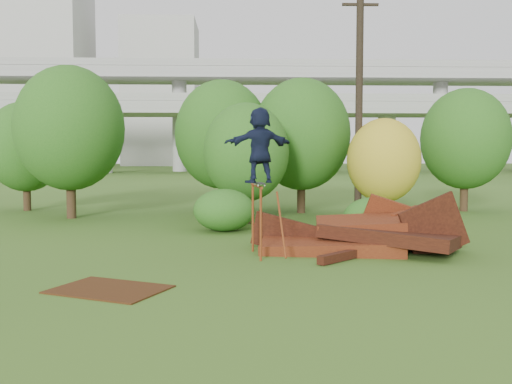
{
  "coord_description": "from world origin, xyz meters",
  "views": [
    {
      "loc": [
        -1.31,
        -12.58,
        2.62
      ],
      "look_at": [
        -0.8,
        2.0,
        1.6
      ],
      "focal_mm": 40.0,
      "sensor_mm": 36.0,
      "label": 1
    }
  ],
  "objects_px": {
    "skater": "(260,145)",
    "scrap_pile": "(359,237)",
    "flat_plate": "(109,289)",
    "utility_pole": "(359,102)"
  },
  "relations": [
    {
      "from": "flat_plate",
      "to": "utility_pole",
      "type": "distance_m",
      "value": 14.17
    },
    {
      "from": "flat_plate",
      "to": "utility_pole",
      "type": "xyz_separation_m",
      "value": [
        7.2,
        11.32,
        4.55
      ]
    },
    {
      "from": "skater",
      "to": "flat_plate",
      "type": "height_order",
      "value": "skater"
    },
    {
      "from": "scrap_pile",
      "to": "utility_pole",
      "type": "xyz_separation_m",
      "value": [
        1.5,
        7.15,
        4.21
      ]
    },
    {
      "from": "skater",
      "to": "scrap_pile",
      "type": "bearing_deg",
      "value": -174.33
    },
    {
      "from": "scrap_pile",
      "to": "flat_plate",
      "type": "xyz_separation_m",
      "value": [
        -5.69,
        -4.17,
        -0.34
      ]
    },
    {
      "from": "utility_pole",
      "to": "skater",
      "type": "bearing_deg",
      "value": -116.75
    },
    {
      "from": "scrap_pile",
      "to": "utility_pole",
      "type": "height_order",
      "value": "utility_pole"
    },
    {
      "from": "skater",
      "to": "utility_pole",
      "type": "relative_size",
      "value": 0.2
    },
    {
      "from": "utility_pole",
      "to": "scrap_pile",
      "type": "bearing_deg",
      "value": -101.88
    }
  ]
}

